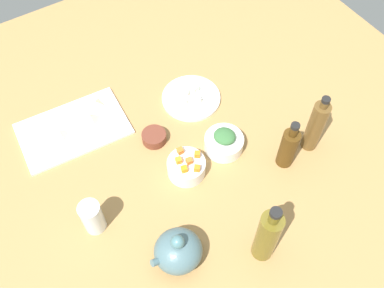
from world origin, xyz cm
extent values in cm
cube|color=#A07946|center=(0.00, 0.00, 1.50)|extent=(190.00, 190.00, 3.00)
cube|color=white|center=(29.26, -29.31, 3.50)|extent=(37.14, 24.90, 1.00)
cylinder|color=white|center=(-11.86, -19.40, 3.60)|extent=(20.82, 20.82, 1.20)
cylinder|color=white|center=(-9.87, 3.86, 5.53)|extent=(12.78, 12.78, 5.06)
cylinder|color=white|center=(5.40, 5.22, 5.79)|extent=(12.08, 12.08, 5.59)
cylinder|color=brown|center=(8.03, -10.91, 4.72)|extent=(8.12, 8.12, 3.44)
ellipsoid|color=#4A676F|center=(22.07, 27.92, 8.19)|extent=(13.55, 13.17, 10.38)
sphere|color=#467077|center=(22.07, 27.92, 14.90)|extent=(3.79, 3.79, 3.79)
cylinder|color=#4A676F|center=(27.83, 27.92, 9.49)|extent=(5.38, 2.00, 3.93)
cylinder|color=#4A300F|center=(-23.40, 18.76, 10.48)|extent=(5.36, 5.36, 14.97)
cylinder|color=#4A300F|center=(-23.40, 18.76, 19.84)|extent=(2.41, 2.41, 3.75)
cylinder|color=black|center=(-23.40, 18.76, 22.32)|extent=(2.68, 2.68, 1.20)
cylinder|color=brown|center=(-34.43, 18.02, 13.05)|extent=(5.21, 5.21, 20.10)
cylinder|color=brown|center=(-34.43, 18.02, 24.36)|extent=(2.35, 2.35, 2.52)
cylinder|color=black|center=(-34.43, 18.02, 26.22)|extent=(2.61, 2.61, 1.20)
cylinder|color=brown|center=(0.95, 38.91, 13.59)|extent=(6.20, 6.20, 21.19)
cylinder|color=brown|center=(0.95, 38.91, 26.04)|extent=(2.79, 2.79, 3.69)
cylinder|color=black|center=(0.95, 38.91, 28.48)|extent=(3.10, 3.10, 1.20)
cylinder|color=white|center=(37.74, 6.59, 8.99)|extent=(6.29, 6.29, 11.97)
cube|color=orange|center=(7.26, 3.79, 9.49)|extent=(2.18, 2.18, 1.80)
cube|color=orange|center=(1.20, 4.99, 9.49)|extent=(2.51, 2.51, 1.80)
cube|color=orange|center=(4.63, 5.68, 9.49)|extent=(2.04, 2.04, 1.80)
cube|color=orange|center=(5.03, 1.06, 9.49)|extent=(1.87, 1.87, 1.80)
cube|color=orange|center=(7.43, 7.34, 9.49)|extent=(2.19, 2.19, 1.80)
cube|color=orange|center=(3.98, 9.19, 9.49)|extent=(2.53, 2.53, 1.80)
ellipsoid|color=#376938|center=(-9.87, 3.86, 9.52)|extent=(9.34, 9.50, 2.93)
cube|color=white|center=(-12.61, -16.53, 5.30)|extent=(2.41, 2.41, 2.20)
cube|color=white|center=(-14.62, -21.17, 5.30)|extent=(2.47, 2.47, 2.20)
cube|color=white|center=(-10.63, -21.38, 5.30)|extent=(3.03, 3.03, 2.20)
cube|color=silver|center=(-7.50, -18.43, 5.30)|extent=(2.37, 2.37, 2.20)
pyramid|color=beige|center=(18.34, -33.79, 5.23)|extent=(7.01, 6.94, 2.46)
pyramid|color=beige|center=(33.97, -28.63, 5.56)|extent=(4.61, 4.33, 3.11)
pyramid|color=beige|center=(22.59, -29.01, 5.30)|extent=(5.31, 5.16, 2.61)
camera|label=1|loc=(41.09, 65.17, 123.09)|focal=40.59mm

